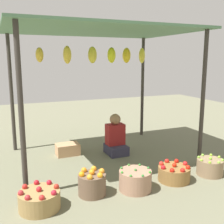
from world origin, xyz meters
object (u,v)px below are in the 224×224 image
object	(u,v)px
basket_limes	(210,167)
wooden_crate_near_vendor	(68,149)
vendor_person	(116,139)
basket_red_apples	(40,200)
basket_green_chilies	(135,180)
basket_red_tomatoes	(174,173)
basket_oranges	(92,184)

from	to	relation	value
basket_limes	wooden_crate_near_vendor	distance (m)	2.56
vendor_person	basket_red_apples	size ratio (longest dim) A/B	1.55
basket_red_apples	basket_green_chilies	world-z (taller)	basket_green_chilies
vendor_person	basket_red_tomatoes	size ratio (longest dim) A/B	1.63
vendor_person	basket_red_tomatoes	distance (m)	1.49
vendor_person	wooden_crate_near_vendor	size ratio (longest dim) A/B	1.81
basket_oranges	basket_green_chilies	xyz separation A→B (m)	(0.60, -0.10, -0.02)
basket_oranges	basket_limes	distance (m)	1.93
vendor_person	basket_limes	xyz separation A→B (m)	(0.98, -1.49, -0.17)
basket_red_apples	basket_oranges	distance (m)	0.71
wooden_crate_near_vendor	basket_red_apples	bearing A→B (deg)	-114.10
basket_red_tomatoes	basket_limes	size ratio (longest dim) A/B	1.17
vendor_person	basket_oranges	bearing A→B (deg)	-124.61
basket_red_tomatoes	basket_limes	world-z (taller)	basket_limes
basket_oranges	wooden_crate_near_vendor	size ratio (longest dim) A/B	0.87
basket_red_apples	basket_green_chilies	bearing A→B (deg)	-0.55
basket_limes	wooden_crate_near_vendor	world-z (taller)	basket_limes
basket_red_apples	basket_red_tomatoes	xyz separation A→B (m)	(1.99, 0.03, -0.01)
basket_oranges	wooden_crate_near_vendor	world-z (taller)	basket_oranges
basket_red_tomatoes	basket_limes	distance (m)	0.65
basket_green_chilies	vendor_person	bearing A→B (deg)	76.67
basket_red_apples	wooden_crate_near_vendor	size ratio (longest dim) A/B	1.17
vendor_person	wooden_crate_near_vendor	bearing A→B (deg)	161.39
basket_limes	basket_green_chilies	bearing A→B (deg)	179.86
vendor_person	basket_red_apples	distance (m)	2.22
basket_green_chilies	wooden_crate_near_vendor	distance (m)	1.85
basket_oranges	basket_green_chilies	world-z (taller)	basket_oranges
basket_red_apples	basket_oranges	world-z (taller)	basket_oranges
basket_red_apples	basket_green_chilies	distance (m)	1.31
basket_red_tomatoes	wooden_crate_near_vendor	size ratio (longest dim) A/B	1.11
vendor_person	basket_green_chilies	distance (m)	1.53
basket_red_apples	basket_red_tomatoes	bearing A→B (deg)	0.76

